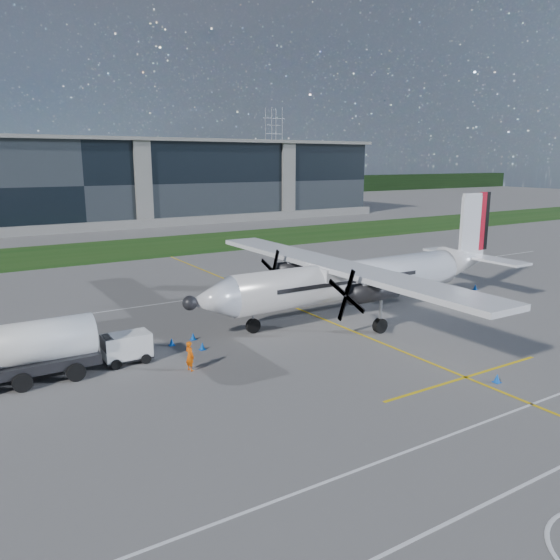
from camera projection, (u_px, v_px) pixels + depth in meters
ground at (145, 258)px, 66.62m from camera, size 400.00×400.00×0.00m
grass_strip at (126, 249)px, 73.26m from camera, size 400.00×18.00×0.04m
terminal_building at (71, 184)px, 98.22m from camera, size 120.00×20.00×15.00m
tree_line at (27, 193)px, 148.99m from camera, size 400.00×6.00×6.00m
pylon_east at (274, 151)px, 198.44m from camera, size 9.00×4.60×30.00m
yellow_taxiway_centerline at (303, 311)px, 43.26m from camera, size 0.20×70.00×0.01m
turboprop_aircraft at (362, 256)px, 41.68m from camera, size 28.81×29.87×8.96m
fuel_tanker_truck at (1, 357)px, 28.44m from camera, size 8.84×2.87×3.31m
baggage_tug at (127, 348)px, 32.05m from camera, size 2.90×1.74×1.74m
ground_crew_person at (190, 354)px, 30.76m from camera, size 0.75×0.92×1.99m
safety_cone_nose_port at (202, 346)px, 34.31m from camera, size 0.36×0.36×0.50m
safety_cone_portwing at (497, 378)px, 29.24m from camera, size 0.36×0.36×0.50m
safety_cone_nose_stbd at (193, 336)px, 36.20m from camera, size 0.36×0.36×0.50m
safety_cone_fwd at (172, 342)px, 35.09m from camera, size 0.36×0.36×0.50m
safety_cone_tail at (475, 287)px, 50.26m from camera, size 0.36×0.36×0.50m
safety_cone_stbdwing at (243, 277)px, 54.39m from camera, size 0.36×0.36×0.50m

